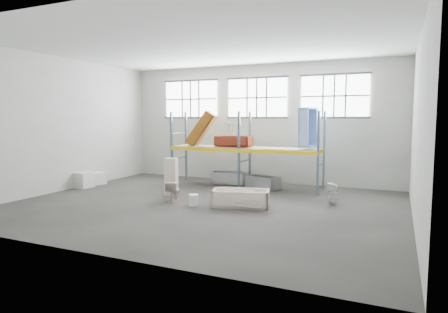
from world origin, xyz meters
The scene contains 34 objects.
floor centered at (0.00, 0.00, -0.05)m, with size 12.00×10.00×0.10m, color #45413B.
ceiling centered at (0.00, 0.00, 5.05)m, with size 12.00×10.00×0.10m, color silver.
wall_back centered at (0.00, 5.05, 2.50)m, with size 12.00×0.10×5.00m, color #A19F96.
wall_front centered at (0.00, -5.05, 2.50)m, with size 12.00×0.10×5.00m, color beige.
wall_left centered at (-6.05, 0.00, 2.50)m, with size 0.10×10.00×5.00m, color #AEADA2.
wall_right centered at (6.05, 0.00, 2.50)m, with size 0.10×10.00×5.00m, color #A19F96.
window_left centered at (-3.20, 4.94, 3.60)m, with size 2.60×0.04×1.60m, color white.
window_mid centered at (0.00, 4.94, 3.60)m, with size 2.60×0.04×1.60m, color white.
window_right centered at (3.20, 4.94, 3.60)m, with size 2.60×0.04×1.60m, color white.
rack_upright_la centered at (-3.00, 2.90, 1.50)m, with size 0.08×0.08×3.00m, color slate.
rack_upright_lb centered at (-3.00, 4.10, 1.50)m, with size 0.08×0.08×3.00m, color slate.
rack_upright_ma centered at (0.00, 2.90, 1.50)m, with size 0.08×0.08×3.00m, color slate.
rack_upright_mb centered at (0.00, 4.10, 1.50)m, with size 0.08×0.08×3.00m, color slate.
rack_upright_ra centered at (3.00, 2.90, 1.50)m, with size 0.08×0.08×3.00m, color slate.
rack_upright_rb centered at (3.00, 4.10, 1.50)m, with size 0.08×0.08×3.00m, color slate.
rack_beam_front centered at (0.00, 2.90, 1.50)m, with size 6.00×0.10×0.14m, color yellow.
rack_beam_back centered at (0.00, 4.10, 1.50)m, with size 6.00×0.10×0.14m, color yellow.
shelf_deck centered at (0.00, 3.50, 1.58)m, with size 5.90×1.10×0.03m, color gray.
wet_patch centered at (0.00, 2.70, 0.00)m, with size 1.80×1.80×0.00m, color black.
bathtub_beige centered at (1.14, 0.22, 0.26)m, with size 1.76×0.83×0.52m, color #F2D7CA, non-canonical shape.
cistern_spare centered at (1.29, 0.51, 0.28)m, with size 0.38×0.18×0.36m, color beige.
sink_in_tub centered at (0.20, 0.59, 0.16)m, with size 0.40×0.40×0.14m, color beige.
toilet_beige centered at (-1.18, 0.04, 0.33)m, with size 0.37×0.66×0.67m, color beige.
cistern_tall centered at (-1.76, 0.84, 0.67)m, with size 0.43×0.28×1.33m, color beige.
toilet_white centered at (3.74, 1.65, 0.35)m, with size 0.32×0.32×0.70m, color white.
steel_tub_left centered at (-0.85, 3.88, 0.26)m, with size 1.40×0.65×0.51m, color #A7ABAF, non-canonical shape.
steel_tub_right centered at (0.79, 3.42, 0.24)m, with size 1.33×0.62×0.49m, color #B0B3B8, non-canonical shape.
rust_tub_flat centered at (-0.45, 3.44, 1.82)m, with size 1.42×0.67×0.40m, color maroon, non-canonical shape.
rust_tub_tilted centered at (-1.92, 3.47, 2.29)m, with size 1.53×0.71×0.43m, color #96560C, non-canonical shape.
sink_on_shelf centered at (-0.35, 3.17, 2.09)m, with size 0.63×0.49×0.56m, color silver.
blue_tub_upright centered at (2.50, 3.51, 2.40)m, with size 1.44×0.68×0.41m, color #7FA9DD, non-canonical shape.
bucket centered at (-0.24, -0.30, 0.18)m, with size 0.30×0.30×0.35m, color white.
carton_near centered at (-5.80, 0.73, 0.30)m, with size 0.71×0.61×0.61m, color silver.
carton_far centered at (-5.84, 1.57, 0.25)m, with size 0.60×0.60×0.50m, color silver.
Camera 1 is at (5.55, -10.93, 2.74)m, focal length 31.35 mm.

